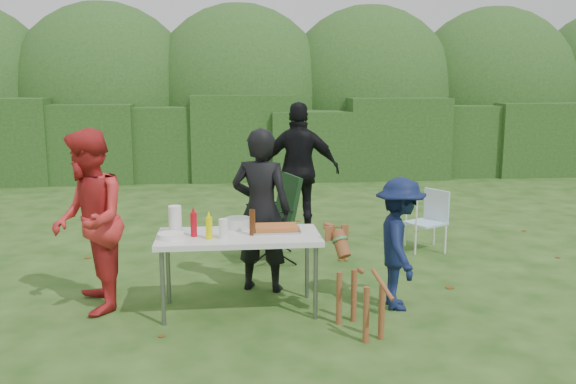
{
  "coord_description": "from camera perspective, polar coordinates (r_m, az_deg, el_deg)",
  "views": [
    {
      "loc": [
        -0.44,
        -5.45,
        2.14
      ],
      "look_at": [
        0.23,
        0.75,
        1.0
      ],
      "focal_mm": 38.0,
      "sensor_mm": 36.0,
      "label": 1
    }
  ],
  "objects": [
    {
      "name": "lawn_chair",
      "position": [
        7.97,
        12.76,
        -2.6
      ],
      "size": [
        0.62,
        0.62,
        0.77
      ],
      "primitive_type": null,
      "rotation": [
        0.0,
        0.0,
        3.65
      ],
      "color": "#64B7DD",
      "rests_on": "ground"
    },
    {
      "name": "folding_table",
      "position": [
        5.67,
        -4.63,
        -4.51
      ],
      "size": [
        1.5,
        0.7,
        0.74
      ],
      "color": "silver",
      "rests_on": "ground"
    },
    {
      "name": "ketchup_bottle",
      "position": [
        5.61,
        -8.81,
        -3.03
      ],
      "size": [
        0.06,
        0.06,
        0.22
      ],
      "primitive_type": "cylinder",
      "color": "#B60C1A",
      "rests_on": "folding_table"
    },
    {
      "name": "person_red_jacket",
      "position": [
        5.93,
        -18.15,
        -2.64
      ],
      "size": [
        0.84,
        0.97,
        1.72
      ],
      "primitive_type": "imported",
      "rotation": [
        0.0,
        0.0,
        -1.31
      ],
      "color": "red",
      "rests_on": "ground"
    },
    {
      "name": "focaccia_bread",
      "position": [
        5.75,
        -1.13,
        -3.32
      ],
      "size": [
        0.4,
        0.26,
        0.04
      ],
      "primitive_type": "cube",
      "color": "#BD642C",
      "rests_on": "food_tray"
    },
    {
      "name": "pasta_bowl",
      "position": [
        5.89,
        -4.69,
        -2.92
      ],
      "size": [
        0.26,
        0.26,
        0.1
      ],
      "primitive_type": "cylinder",
      "color": "silver",
      "rests_on": "folding_table"
    },
    {
      "name": "mustard_bottle",
      "position": [
        5.51,
        -7.4,
        -3.37
      ],
      "size": [
        0.06,
        0.06,
        0.2
      ],
      "primitive_type": "cylinder",
      "color": "#EAEA00",
      "rests_on": "folding_table"
    },
    {
      "name": "plate_stack",
      "position": [
        5.59,
        -10.92,
        -4.05
      ],
      "size": [
        0.24,
        0.24,
        0.05
      ],
      "primitive_type": "cylinder",
      "color": "white",
      "rests_on": "folding_table"
    },
    {
      "name": "person_black_puffy",
      "position": [
        8.4,
        1.1,
        2.08
      ],
      "size": [
        1.16,
        0.65,
        1.86
      ],
      "primitive_type": "imported",
      "rotation": [
        0.0,
        0.0,
        2.95
      ],
      "color": "black",
      "rests_on": "ground"
    },
    {
      "name": "beer_bottle",
      "position": [
        5.6,
        -3.36,
        -2.85
      ],
      "size": [
        0.06,
        0.06,
        0.24
      ],
      "primitive_type": "cylinder",
      "color": "#47230F",
      "rests_on": "folding_table"
    },
    {
      "name": "person_cook",
      "position": [
        6.21,
        -2.53,
        -1.71
      ],
      "size": [
        0.71,
        0.58,
        1.68
      ],
      "primitive_type": "imported",
      "rotation": [
        0.0,
        0.0,
        2.81
      ],
      "color": "black",
      "rests_on": "ground"
    },
    {
      "name": "ground",
      "position": [
        5.87,
        -1.46,
        -11.02
      ],
      "size": [
        80.0,
        80.0,
        0.0
      ],
      "primitive_type": "plane",
      "color": "#1E4211"
    },
    {
      "name": "child",
      "position": [
        5.85,
        10.4,
        -4.77
      ],
      "size": [
        0.56,
        0.86,
        1.26
      ],
      "primitive_type": "imported",
      "rotation": [
        0.0,
        0.0,
        1.46
      ],
      "color": "#0E183E",
      "rests_on": "ground"
    },
    {
      "name": "dog",
      "position": [
        5.31,
        6.77,
        -8.67
      ],
      "size": [
        0.62,
        0.94,
        0.83
      ],
      "primitive_type": null,
      "rotation": [
        0.0,
        0.0,
        1.91
      ],
      "color": "brown",
      "rests_on": "ground"
    },
    {
      "name": "shrub_backdrop",
      "position": [
        15.06,
        -4.51,
        8.27
      ],
      "size": [
        20.0,
        2.6,
        3.2
      ],
      "primitive_type": "ellipsoid",
      "color": "#3D6628",
      "rests_on": "ground"
    },
    {
      "name": "camping_chair",
      "position": [
        7.25,
        -1.78,
        -2.51
      ],
      "size": [
        0.81,
        0.81,
        1.05
      ],
      "primitive_type": null,
      "rotation": [
        0.0,
        0.0,
        3.41
      ],
      "color": "#153217",
      "rests_on": "ground"
    },
    {
      "name": "hedge_row",
      "position": [
        13.52,
        -4.27,
        4.85
      ],
      "size": [
        22.0,
        1.4,
        1.7
      ],
      "primitive_type": "cube",
      "color": "#23471C",
      "rests_on": "ground"
    },
    {
      "name": "cup_stack",
      "position": [
        5.51,
        -6.07,
        -3.44
      ],
      "size": [
        0.08,
        0.08,
        0.18
      ],
      "primitive_type": "cylinder",
      "color": "white",
      "rests_on": "folding_table"
    },
    {
      "name": "paper_towel_roll",
      "position": [
        5.75,
        -10.52,
        -2.57
      ],
      "size": [
        0.12,
        0.12,
        0.26
      ],
      "primitive_type": "cylinder",
      "color": "white",
      "rests_on": "folding_table"
    },
    {
      "name": "food_tray",
      "position": [
        5.76,
        -1.12,
        -3.59
      ],
      "size": [
        0.45,
        0.3,
        0.02
      ],
      "primitive_type": "cube",
      "color": "#B7B7BA",
      "rests_on": "folding_table"
    }
  ]
}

